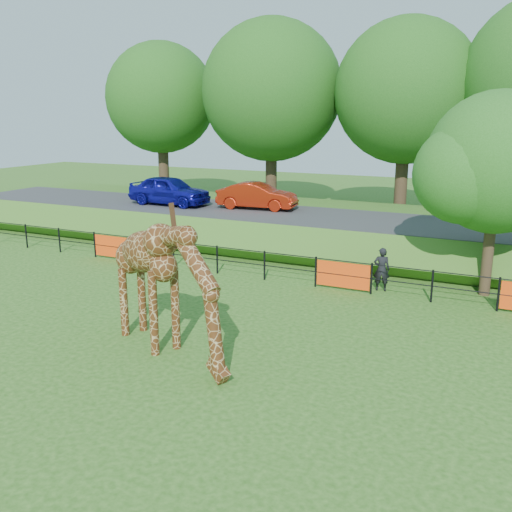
% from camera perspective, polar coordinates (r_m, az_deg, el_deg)
% --- Properties ---
extents(ground, '(90.00, 90.00, 0.00)m').
position_cam_1_polar(ground, '(14.73, -12.51, -10.33)').
color(ground, '#245114').
rests_on(ground, ground).
extents(giraffe, '(4.84, 2.87, 3.51)m').
position_cam_1_polar(giraffe, '(14.46, -8.92, -3.18)').
color(giraffe, '#4E2710').
rests_on(giraffe, ground).
extents(perimeter_fence, '(28.07, 0.10, 1.10)m').
position_cam_1_polar(perimeter_fence, '(21.02, 0.85, -0.95)').
color(perimeter_fence, black).
rests_on(perimeter_fence, ground).
extents(embankment, '(40.00, 9.00, 1.30)m').
position_cam_1_polar(embankment, '(27.81, 7.34, 2.89)').
color(embankment, '#245114').
rests_on(embankment, ground).
extents(road, '(40.00, 5.00, 0.12)m').
position_cam_1_polar(road, '(26.28, 6.36, 3.84)').
color(road, '#323235').
rests_on(road, embankment).
extents(car_blue, '(4.44, 1.97, 1.48)m').
position_cam_1_polar(car_blue, '(29.74, -8.67, 6.52)').
color(car_blue, '#1514A7').
rests_on(car_blue, road).
extents(car_red, '(4.03, 1.78, 1.29)m').
position_cam_1_polar(car_red, '(28.11, 0.10, 6.04)').
color(car_red, '#A5200B').
rests_on(car_red, road).
extents(visitor, '(0.63, 0.48, 1.53)m').
position_cam_1_polar(visitor, '(20.16, 12.45, -1.30)').
color(visitor, black).
rests_on(visitor, ground).
extents(tree_east, '(5.40, 4.71, 6.76)m').
position_cam_1_polar(tree_east, '(20.16, 23.21, 8.07)').
color(tree_east, '#382619').
rests_on(tree_east, ground).
extents(bg_tree_line, '(37.30, 8.80, 11.82)m').
position_cam_1_polar(bg_tree_line, '(33.12, 14.65, 15.72)').
color(bg_tree_line, '#382619').
rests_on(bg_tree_line, ground).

